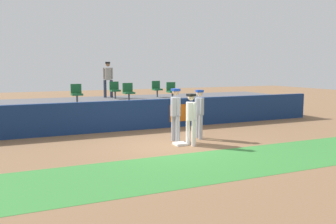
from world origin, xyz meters
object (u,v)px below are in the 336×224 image
(player_fielder_home, at_px, (191,116))
(spectator_hooded, at_px, (108,77))
(first_base, at_px, (180,144))
(seat_back_right, at_px, (157,88))
(player_coach_visitor, at_px, (199,111))
(seat_front_right, at_px, (172,90))
(seat_front_center, at_px, (128,91))
(seat_back_center, at_px, (115,89))
(seat_front_left, at_px, (77,93))
(player_runner_visitor, at_px, (176,111))

(player_fielder_home, bearing_deg, spectator_hooded, 176.02)
(first_base, bearing_deg, seat_back_right, 74.07)
(player_coach_visitor, distance_m, seat_front_right, 4.26)
(seat_front_center, bearing_deg, player_fielder_home, -84.04)
(seat_back_right, distance_m, spectator_hooded, 2.57)
(seat_back_right, bearing_deg, player_fielder_home, -103.17)
(first_base, distance_m, seat_back_center, 6.83)
(player_fielder_home, bearing_deg, first_base, -128.25)
(seat_back_right, bearing_deg, spectator_hooded, 160.61)
(seat_front_right, bearing_deg, first_base, -111.72)
(player_coach_visitor, distance_m, spectator_hooded, 7.04)
(player_fielder_home, bearing_deg, seat_back_center, 175.78)
(seat_back_center, bearing_deg, seat_front_center, -85.98)
(first_base, relative_size, seat_back_center, 0.48)
(player_coach_visitor, height_order, seat_front_left, seat_front_left)
(first_base, distance_m, player_runner_visitor, 1.18)
(seat_front_left, height_order, seat_back_center, same)
(first_base, distance_m, seat_front_right, 5.44)
(seat_front_center, relative_size, seat_back_center, 1.00)
(seat_front_right, bearing_deg, player_coach_visitor, -101.20)
(first_base, bearing_deg, seat_front_left, 117.39)
(first_base, height_order, seat_back_right, seat_back_right)
(first_base, relative_size, player_fielder_home, 0.23)
(player_fielder_home, bearing_deg, seat_front_left, -160.35)
(seat_front_right, xyz_separation_m, seat_back_right, (-0.03, 1.80, -0.00))
(player_runner_visitor, xyz_separation_m, seat_back_center, (-0.44, 6.10, 0.44))
(player_fielder_home, relative_size, seat_front_center, 2.05)
(player_fielder_home, distance_m, seat_front_right, 5.31)
(seat_front_left, height_order, seat_back_right, same)
(first_base, xyz_separation_m, player_coach_visitor, (1.11, 0.71, 0.99))
(seat_front_right, relative_size, spectator_hooded, 0.46)
(player_coach_visitor, relative_size, seat_front_center, 2.11)
(seat_front_center, xyz_separation_m, seat_back_center, (-0.13, 1.80, -0.00))
(seat_back_right, xyz_separation_m, spectator_hooded, (-2.36, 0.83, 0.58))
(first_base, xyz_separation_m, seat_back_center, (-0.35, 6.66, 1.48))
(first_base, relative_size, seat_front_center, 0.48)
(first_base, distance_m, player_coach_visitor, 1.65)
(seat_front_right, bearing_deg, player_fielder_home, -107.99)
(seat_front_center, height_order, seat_back_right, same)
(player_coach_visitor, bearing_deg, spectator_hooded, -156.07)
(seat_front_right, bearing_deg, player_runner_visitor, -113.22)
(spectator_hooded, bearing_deg, player_coach_visitor, 117.04)
(seat_front_right, distance_m, seat_back_right, 1.80)
(player_fielder_home, relative_size, player_coach_visitor, 0.97)
(first_base, bearing_deg, player_runner_visitor, 80.59)
(seat_front_right, xyz_separation_m, seat_back_center, (-2.28, 1.80, 0.00))
(seat_front_right, distance_m, spectator_hooded, 3.60)
(seat_front_center, relative_size, seat_back_right, 1.00)
(first_base, distance_m, seat_front_left, 5.67)
(player_coach_visitor, bearing_deg, seat_front_right, 179.67)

